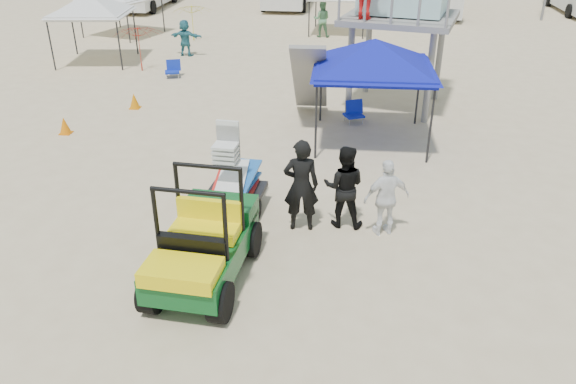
# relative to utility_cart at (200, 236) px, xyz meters

# --- Properties ---
(ground) EXTENTS (140.00, 140.00, 0.00)m
(ground) POSITION_rel_utility_cart_xyz_m (0.87, -1.89, -0.94)
(ground) COLOR beige
(ground) RESTS_ON ground
(utility_cart) EXTENTS (1.51, 2.74, 2.01)m
(utility_cart) POSITION_rel_utility_cart_xyz_m (0.00, 0.00, 0.00)
(utility_cart) COLOR #0C4F1D
(utility_cart) RESTS_ON ground
(surf_trailer) EXTENTS (1.31, 2.23, 1.87)m
(surf_trailer) POSITION_rel_utility_cart_xyz_m (0.01, 2.34, -0.17)
(surf_trailer) COLOR black
(surf_trailer) RESTS_ON ground
(man_left) EXTENTS (0.77, 0.55, 1.96)m
(man_left) POSITION_rel_utility_cart_xyz_m (1.52, 2.04, 0.04)
(man_left) COLOR black
(man_left) RESTS_ON ground
(man_mid) EXTENTS (0.89, 0.71, 1.76)m
(man_mid) POSITION_rel_utility_cart_xyz_m (2.37, 2.29, -0.06)
(man_mid) COLOR black
(man_mid) RESTS_ON ground
(man_right) EXTENTS (1.03, 0.71, 1.62)m
(man_right) POSITION_rel_utility_cart_xyz_m (3.22, 2.04, -0.13)
(man_right) COLOR white
(man_right) RESTS_ON ground
(canopy_blue) EXTENTS (3.12, 3.12, 3.24)m
(canopy_blue) POSITION_rel_utility_cart_xyz_m (2.95, 7.11, 1.75)
(canopy_blue) COLOR black
(canopy_blue) RESTS_ON ground
(umbrella_a) EXTENTS (2.47, 2.49, 1.76)m
(umbrella_a) POSITION_rel_utility_cart_xyz_m (-6.01, 13.40, -0.05)
(umbrella_a) COLOR red
(umbrella_a) RESTS_ON ground
(umbrella_b) EXTENTS (2.63, 2.62, 1.70)m
(umbrella_b) POSITION_rel_utility_cart_xyz_m (-5.41, 19.05, -0.09)
(umbrella_b) COLOR #D1CC12
(umbrella_b) RESTS_ON ground
(cone_near) EXTENTS (0.34, 0.34, 0.50)m
(cone_near) POSITION_rel_utility_cart_xyz_m (-4.63, 8.94, -0.69)
(cone_near) COLOR orange
(cone_near) RESTS_ON ground
(cone_far) EXTENTS (0.34, 0.34, 0.50)m
(cone_far) POSITION_rel_utility_cart_xyz_m (-5.82, 6.51, -0.69)
(cone_far) COLOR orange
(cone_far) RESTS_ON ground
(beach_chair_a) EXTENTS (0.67, 0.73, 0.64)m
(beach_chair_a) POSITION_rel_utility_cart_xyz_m (-4.51, 12.73, -0.62)
(beach_chair_a) COLOR #0F26A4
(beach_chair_a) RESTS_ON ground
(beach_chair_b) EXTENTS (0.70, 0.77, 0.64)m
(beach_chair_b) POSITION_rel_utility_cart_xyz_m (2.50, 8.60, -0.62)
(beach_chair_b) COLOR #1023B3
(beach_chair_b) RESTS_ON ground
(beach_chair_c) EXTENTS (0.74, 0.86, 0.64)m
(beach_chair_c) POSITION_rel_utility_cart_xyz_m (3.61, 12.66, -0.62)
(beach_chair_c) COLOR #0F40A8
(beach_chair_c) RESTS_ON ground
(distant_beachgoers) EXTENTS (6.79, 5.26, 1.72)m
(distant_beachgoers) POSITION_rel_utility_cart_xyz_m (-2.26, 18.26, -0.12)
(distant_beachgoers) COLOR #538B5F
(distant_beachgoers) RESTS_ON ground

